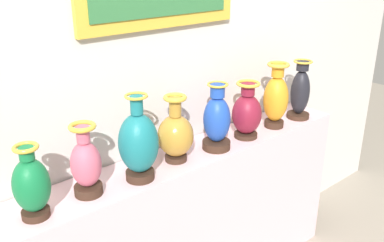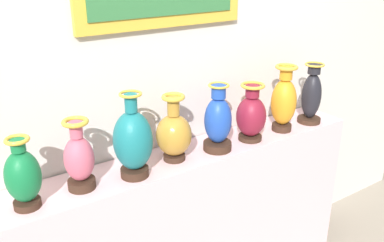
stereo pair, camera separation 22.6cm
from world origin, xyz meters
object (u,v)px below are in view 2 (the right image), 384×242
object	(u,v)px
vase_burgundy	(251,115)
vase_onyx	(311,96)
vase_sapphire	(218,122)
vase_ochre	(174,133)
vase_rose	(79,159)
vase_emerald	(23,176)
vase_amber	(284,101)
vase_teal	(133,141)

from	to	relation	value
vase_burgundy	vase_onyx	size ratio (longest dim) A/B	0.88
vase_onyx	vase_sapphire	bearing A→B (deg)	179.44
vase_ochre	vase_burgundy	size ratio (longest dim) A/B	1.06
vase_rose	vase_sapphire	distance (m)	0.77
vase_emerald	vase_sapphire	bearing A→B (deg)	-0.36
vase_burgundy	vase_ochre	bearing A→B (deg)	176.45
vase_rose	vase_ochre	world-z (taller)	vase_ochre
vase_burgundy	vase_onyx	xyz separation A→B (m)	(0.50, -0.01, 0.02)
vase_amber	vase_rose	bearing A→B (deg)	178.66
vase_teal	vase_burgundy	size ratio (longest dim) A/B	1.27
vase_emerald	vase_onyx	xyz separation A→B (m)	(1.76, -0.01, 0.03)
vase_teal	vase_ochre	world-z (taller)	vase_teal
vase_emerald	vase_amber	bearing A→B (deg)	-0.38
vase_rose	vase_ochre	bearing A→B (deg)	0.66
vase_teal	vase_onyx	distance (m)	1.25
vase_emerald	vase_ochre	xyz separation A→B (m)	(0.76, 0.03, 0.00)
vase_teal	vase_sapphire	size ratio (longest dim) A/B	1.13
vase_teal	vase_rose	bearing A→B (deg)	172.05
vase_teal	vase_onyx	world-z (taller)	vase_teal
vase_teal	vase_amber	size ratio (longest dim) A/B	1.05
vase_teal	vase_amber	xyz separation A→B (m)	(1.01, 0.01, 0.00)
vase_amber	vase_onyx	bearing A→B (deg)	-0.82
vase_ochre	vase_burgundy	world-z (taller)	vase_ochre
vase_rose	vase_ochre	distance (m)	0.51
vase_ochre	vase_amber	distance (m)	0.76
vase_emerald	vase_burgundy	xyz separation A→B (m)	(1.26, -0.01, 0.00)
vase_teal	vase_amber	bearing A→B (deg)	0.34
vase_rose	vase_ochre	size ratio (longest dim) A/B	0.95
vase_ochre	vase_onyx	xyz separation A→B (m)	(1.00, -0.04, 0.03)
vase_onyx	vase_ochre	bearing A→B (deg)	177.77
vase_ochre	vase_onyx	distance (m)	1.00
vase_teal	vase_sapphire	bearing A→B (deg)	1.08
vase_rose	vase_teal	world-z (taller)	vase_teal
vase_sapphire	vase_amber	size ratio (longest dim) A/B	0.92
vase_burgundy	vase_amber	xyz separation A→B (m)	(0.25, -0.00, 0.04)
vase_rose	vase_teal	xyz separation A→B (m)	(0.26, -0.04, 0.04)
vase_ochre	vase_burgundy	distance (m)	0.50
vase_sapphire	vase_onyx	size ratio (longest dim) A/B	0.98
vase_ochre	vase_rose	bearing A→B (deg)	-179.34
vase_ochre	vase_burgundy	bearing A→B (deg)	-3.55
vase_sapphire	vase_burgundy	bearing A→B (deg)	0.15
vase_ochre	vase_emerald	bearing A→B (deg)	-178.08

